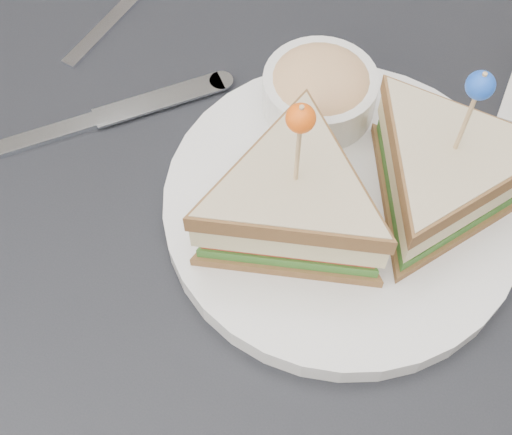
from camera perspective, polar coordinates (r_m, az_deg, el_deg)
The scene contains 3 objects.
table at distance 0.62m, azimuth -1.24°, elevation -6.35°, with size 0.80×0.80×0.75m.
plate_meal at distance 0.54m, azimuth 8.11°, elevation 2.76°, with size 0.34×0.33×0.17m.
cutlery_knife at distance 0.63m, azimuth -11.92°, elevation 7.90°, with size 0.16×0.17×0.01m.
Camera 1 is at (0.12, -0.22, 1.24)m, focal length 50.00 mm.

